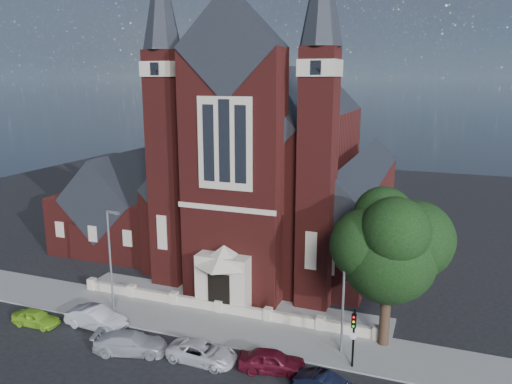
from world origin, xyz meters
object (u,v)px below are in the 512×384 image
at_px(street_lamp_right, 345,289).
at_px(car_dark_red, 272,361).
at_px(car_lime_van, 36,318).
at_px(car_silver_a, 96,318).
at_px(car_silver_b, 131,343).
at_px(parish_hall, 129,209).
at_px(traffic_signal, 354,331).
at_px(car_white_suv, 202,352).
at_px(church, 284,173).
at_px(street_lamp_left, 111,255).
at_px(street_tree, 390,250).

height_order(street_lamp_right, car_dark_red, street_lamp_right).
xyz_separation_m(car_lime_van, car_silver_a, (4.39, 1.26, 0.16)).
relative_size(street_lamp_right, car_silver_b, 1.66).
bearing_deg(car_dark_red, parish_hall, 40.14).
xyz_separation_m(parish_hall, street_lamp_right, (26.09, -14.00, 0.59)).
bearing_deg(traffic_signal, parish_hall, 150.02).
bearing_deg(car_dark_red, car_silver_b, 85.83).
xyz_separation_m(car_silver_a, car_white_suv, (9.21, -1.26, -0.13)).
bearing_deg(traffic_signal, church, 118.20).
xyz_separation_m(car_lime_van, car_white_suv, (13.60, -0.00, 0.03)).
bearing_deg(street_lamp_left, street_lamp_right, 0.00).
xyz_separation_m(street_lamp_left, street_lamp_right, (18.00, 0.00, 0.00)).
xyz_separation_m(car_silver_a, car_dark_red, (13.75, -0.74, -0.06)).
bearing_deg(car_white_suv, street_lamp_left, 68.55).
height_order(church, car_lime_van, church).
distance_m(parish_hall, car_silver_b, 23.10).
bearing_deg(car_silver_b, car_lime_van, 69.16).
relative_size(traffic_signal, car_white_suv, 0.87).
height_order(traffic_signal, car_silver_b, traffic_signal).
distance_m(church, car_silver_b, 25.13).
relative_size(car_silver_a, car_silver_b, 0.96).
relative_size(church, car_white_suv, 7.60).
relative_size(church, car_lime_van, 9.72).
height_order(street_lamp_left, car_silver_a, street_lamp_left).
distance_m(street_lamp_right, car_dark_red, 6.48).
relative_size(church, street_tree, 3.26).
bearing_deg(street_lamp_left, church, 67.34).
xyz_separation_m(traffic_signal, car_lime_van, (-22.76, -2.56, -1.97)).
bearing_deg(car_silver_b, traffic_signal, -93.02).
distance_m(street_lamp_right, traffic_signal, 2.71).
relative_size(parish_hall, street_tree, 1.14).
distance_m(street_lamp_right, car_white_suv, 10.04).
bearing_deg(car_lime_van, car_silver_b, -96.84).
relative_size(traffic_signal, car_silver_a, 0.86).
height_order(street_lamp_left, car_white_suv, street_lamp_left).
distance_m(traffic_signal, car_lime_van, 22.99).
distance_m(car_lime_van, car_dark_red, 18.15).
distance_m(street_tree, car_lime_van, 25.84).
bearing_deg(parish_hall, car_lime_van, -76.85).
bearing_deg(car_silver_b, car_dark_red, -98.66).
height_order(street_lamp_left, traffic_signal, street_lamp_left).
distance_m(parish_hall, street_lamp_left, 16.18).
height_order(car_lime_van, car_silver_a, car_silver_a).
bearing_deg(car_white_suv, car_lime_van, 91.55).
distance_m(church, car_dark_red, 24.60).
height_order(car_silver_b, car_dark_red, car_dark_red).
bearing_deg(traffic_signal, street_lamp_left, 175.24).
distance_m(street_tree, street_lamp_right, 3.84).
relative_size(church, street_lamp_right, 4.31).
bearing_deg(car_silver_a, car_white_suv, -94.96).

